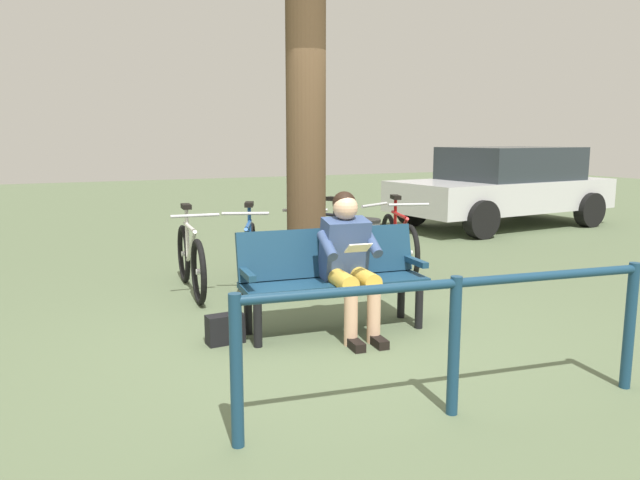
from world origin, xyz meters
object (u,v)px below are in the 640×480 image
Objects in this scene: bench at (332,272)px; handbag at (225,329)px; bicycle_black at (399,243)px; bicycle_orange at (346,245)px; bicycle_purple at (249,256)px; person_reading at (349,256)px; bicycle_silver at (191,259)px; tree_trunk at (306,151)px; bicycle_blue at (305,251)px; parked_car at (504,185)px; litter_bin at (365,252)px.

bench is 1.03m from handbag.
bicycle_black and bicycle_orange have the same top height.
bicycle_purple is at bearing -72.38° from bicycle_black.
handbag is at bearing -4.60° from person_reading.
tree_trunk is at bearing 65.27° from bicycle_silver.
bicycle_blue is at bearing 91.52° from bicycle_silver.
person_reading is at bearing 81.39° from tree_trunk.
person_reading is 0.28× the size of parked_car.
person_reading is at bearing 10.28° from bicycle_blue.
bicycle_blue is at bearing -130.38° from handbag.
person_reading is at bearing 119.15° from bench.
bicycle_purple is 0.63m from bicycle_silver.
bicycle_orange is at bearing -111.52° from person_reading.
litter_bin is at bearing -172.05° from tree_trunk.
bicycle_silver is (1.85, -0.50, -0.02)m from litter_bin.
handbag is 0.10× the size of tree_trunk.
bicycle_purple is at bearing -114.55° from handbag.
bicycle_blue is at bearing -102.57° from bicycle_orange.
bicycle_silver is at bearing -112.65° from bicycle_orange.
bench is 1.04× the size of bicycle_purple.
tree_trunk is at bearing -97.90° from bench.
litter_bin is (-0.96, -1.45, -0.29)m from person_reading.
parked_car is at bearing -147.33° from handbag.
parked_car reaches higher than bicycle_blue.
bicycle_black is at bearing -147.93° from handbag.
bicycle_purple is at bearing -108.21° from bicycle_orange.
bicycle_blue reaches higher than bench.
bicycle_orange is at bearing 23.05° from parked_car.
handbag is 2.37m from litter_bin.
tree_trunk is 1.95× the size of bicycle_orange.
bicycle_blue is 1.31m from bicycle_silver.
bicycle_black is (-2.71, -1.70, 0.24)m from handbag.
litter_bin is at bearing 93.15° from bicycle_purple.
handbag is 0.19× the size of bicycle_blue.
bicycle_black is at bearing -159.95° from tree_trunk.
bench is 7.11m from parked_car.
litter_bin is 0.84m from bicycle_black.
bicycle_blue and bicycle_silver have the same top height.
bicycle_orange is (-1.10, -1.84, -0.15)m from bench.
bicycle_orange reaches higher than handbag.
bench is at bearing 28.30° from bicycle_purple.
bicycle_orange is at bearing 118.44° from bicycle_purple.
person_reading is 2.55m from bicycle_black.
bicycle_purple is at bearing -76.69° from person_reading.
handbag is (1.03, -0.18, -0.54)m from person_reading.
bicycle_black is (-1.48, -0.54, -1.15)m from tree_trunk.
handbag is 2.76m from bicycle_orange.
bicycle_blue and bicycle_purple have the same top height.
parked_car is at bearing 140.32° from bicycle_black.
bicycle_blue is at bearing 21.35° from parked_car.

